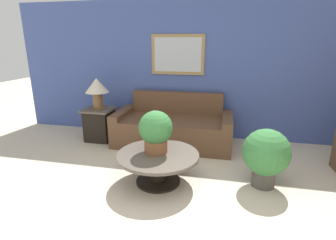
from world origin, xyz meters
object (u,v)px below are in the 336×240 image
Objects in this scene: potted_plant_floor at (266,154)px; side_table at (100,124)px; coffee_table at (158,161)px; table_lamp at (97,88)px; couch_main at (173,128)px; potted_plant_on_table at (156,130)px.

side_table is at bearing 158.73° from potted_plant_floor.
table_lamp reaches higher than coffee_table.
table_lamp is at bearing -175.76° from couch_main.
table_lamp reaches higher than potted_plant_on_table.
side_table is 1.07× the size of table_lamp.
table_lamp is at bearing 138.77° from potted_plant_on_table.
side_table is (-1.43, -0.11, 0.01)m from couch_main.
potted_plant_floor is at bearing -21.27° from table_lamp.
side_table reaches higher than coffee_table.
table_lamp is 1.97m from potted_plant_on_table.
couch_main is 1.45m from potted_plant_on_table.
side_table is at bearing 138.47° from coffee_table.
potted_plant_on_table is at bearing -41.23° from table_lamp.
side_table is 1.99m from potted_plant_on_table.
potted_plant_floor is at bearing 8.63° from coffee_table.
coffee_table is 2.13m from table_lamp.
couch_main reaches higher than side_table.
couch_main is 2.71× the size of potted_plant_floor.
couch_main is at bearing 4.24° from table_lamp.
coffee_table is at bearing -41.53° from table_lamp.
coffee_table is 1.39× the size of potted_plant_floor.
potted_plant_on_table is at bearing -41.23° from side_table.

